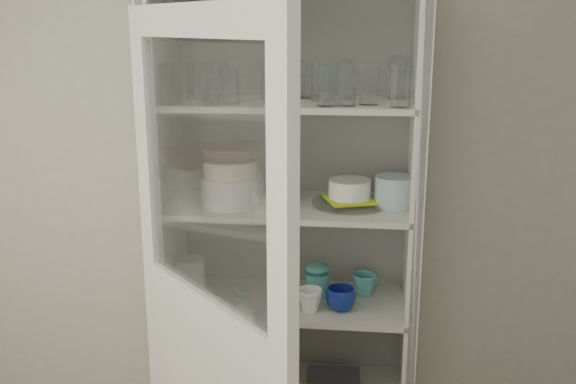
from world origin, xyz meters
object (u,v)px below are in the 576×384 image
Objects in this scene: mug_white at (310,300)px; mug_blue at (341,299)px; goblet_3 at (398,75)px; glass_platter at (349,203)px; pantry_cabinet at (290,273)px; plate_stack_front at (231,191)px; terracotta_bowl at (230,153)px; goblet_0 at (221,77)px; mug_teal at (365,285)px; plate_stack_back at (236,181)px; white_canister at (190,275)px; white_ramekin at (350,189)px; teal_jar at (317,282)px; goblet_1 at (303,77)px; tin_box at (333,382)px; grey_bowl_stack at (394,192)px; cream_dish at (234,379)px; goblet_2 at (345,77)px; cupboard_door at (210,360)px; measuring_cups at (203,297)px; cream_bowl at (230,168)px; yellow_trivet at (349,199)px.

mug_blue is at bearing 15.94° from mug_white.
goblet_3 is 0.52m from glass_platter.
pantry_cabinet is 0.45m from plate_stack_front.
terracotta_bowl is at bearing -152.83° from pantry_cabinet.
glass_platter is (0.52, -0.11, -0.47)m from goblet_0.
mug_teal reaches higher than mug_blue.
plate_stack_back is at bearing 28.59° from goblet_0.
white_canister is at bearing 160.90° from plate_stack_front.
white_ramekin is (0.46, 0.05, 0.01)m from plate_stack_front.
teal_jar is (0.40, -0.08, -0.82)m from goblet_0.
white_canister is at bearing -165.69° from mug_blue.
goblet_1 reaches higher than tin_box.
tin_box is at bearing -179.54° from grey_bowl_stack.
goblet_3 reaches higher than cream_dish.
cream_dish is (-0.63, -0.15, -1.26)m from goblet_3.
goblet_0 is at bearing -151.41° from plate_stack_back.
tin_box is at bearing 5.27° from terracotta_bowl.
goblet_2 is at bearing 116.86° from mug_blue.
white_ramekin is at bearing 6.06° from plate_stack_front.
goblet_3 is 0.79× the size of plate_stack_back.
pantry_cabinet is 18.25× the size of mug_blue.
pantry_cabinet reaches higher than plate_stack_front.
cupboard_door is 9.08× the size of tin_box.
grey_bowl_stack is (0.36, -0.10, -0.42)m from goblet_1.
measuring_cups is at bearing -173.23° from tin_box.
white_canister is at bearing 178.36° from white_ramekin.
cupboard_door is 8.74× the size of cream_dish.
glass_platter is at bearing 6.06° from cream_bowl.
tin_box is at bearing -2.80° from white_canister.
cupboard_door reaches higher than white_canister.
goblet_1 is (0.33, -0.01, 0.00)m from goblet_0.
pantry_cabinet is at bearing -17.60° from plate_stack_back.
mug_blue is at bearing -103.87° from glass_platter.
grey_bowl_stack is at bearing 3.60° from plate_stack_front.
cupboard_door is at bearing -73.45° from measuring_cups.
mug_teal is (0.07, 0.06, -0.36)m from glass_platter.
goblet_2 is at bearing -10.63° from goblet_1.
glass_platter is (0.46, 0.05, -0.14)m from cream_bowl.
cream_bowl is 2.32× the size of measuring_cups.
yellow_trivet is 0.79× the size of tin_box.
pantry_cabinet is at bearing 159.03° from tin_box.
goblet_0 reaches higher than mug_teal.
glass_platter is at bearing 43.44° from mug_white.
plate_stack_back is 0.43m from white_canister.
cream_dish is at bearing 135.51° from cream_bowl.
teal_jar is (0.33, 0.08, -0.40)m from plate_stack_front.
plate_stack_back is 0.49m from glass_platter.
mug_white is (-0.11, -0.18, -0.84)m from goblet_2.
cupboard_door is 0.62m from mug_blue.
cream_bowl reaches higher than mug_blue.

